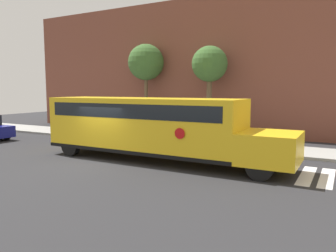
% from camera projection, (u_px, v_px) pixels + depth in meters
% --- Properties ---
extents(ground_plane, '(60.00, 60.00, 0.00)m').
position_uv_depth(ground_plane, '(98.00, 162.00, 15.06)').
color(ground_plane, '#28282B').
extents(sidewalk_strip, '(44.00, 3.00, 0.15)m').
position_uv_depth(sidewalk_strip, '(167.00, 141.00, 20.71)').
color(sidewalk_strip, '#9E9E99').
rests_on(sidewalk_strip, ground).
extents(building_backdrop, '(32.00, 4.00, 9.98)m').
position_uv_depth(building_backdrop, '(207.00, 68.00, 25.82)').
color(building_backdrop, brown).
rests_on(building_backdrop, ground).
extents(school_bus, '(11.79, 2.57, 2.91)m').
position_uv_depth(school_bus, '(151.00, 125.00, 15.21)').
color(school_bus, yellow).
rests_on(school_bus, ground).
extents(tree_near_sidewalk, '(2.43, 2.43, 6.24)m').
position_uv_depth(tree_near_sidewalk, '(210.00, 66.00, 22.12)').
color(tree_near_sidewalk, brown).
rests_on(tree_near_sidewalk, ground).
extents(tree_far_sidewalk, '(2.75, 2.75, 6.75)m').
position_uv_depth(tree_far_sidewalk, '(146.00, 63.00, 25.03)').
color(tree_far_sidewalk, brown).
rests_on(tree_far_sidewalk, ground).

